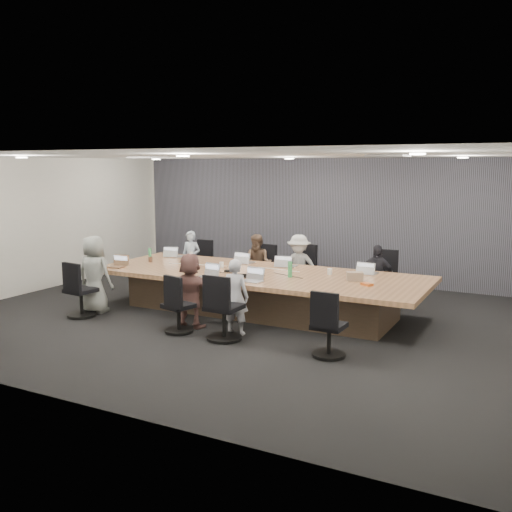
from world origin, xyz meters
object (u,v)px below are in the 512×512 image
at_px(laptop_1, 245,262).
at_px(laptop_3, 368,273).
at_px(person_5, 191,290).
at_px(bottle_green_left, 150,254).
at_px(chair_7, 329,331).
at_px(person_1, 258,264).
at_px(laptop_0, 176,256).
at_px(person_4, 94,274).
at_px(chair_3, 381,282).
at_px(bottle_clear, 191,257).
at_px(chair_1, 266,273).
at_px(bottle_green_right, 290,269).
at_px(laptop_4, 115,267).
at_px(snack_packet, 367,284).
at_px(conference_table, 259,291).
at_px(person_6, 235,297).
at_px(mug_brown, 150,259).
at_px(chair_2, 305,275).
at_px(person_2, 299,267).
at_px(chair_6, 224,313).
at_px(chair_5, 179,310).
at_px(person_3, 376,276).
at_px(canvas_bag, 355,276).
at_px(chair_0, 200,267).
at_px(laptop_5, 208,277).
at_px(chair_4, 81,295).
at_px(person_0, 191,259).
at_px(laptop_6, 252,281).
at_px(laptop_2, 287,266).

relative_size(laptop_1, laptop_3, 1.04).
relative_size(person_5, bottle_green_left, 5.60).
distance_m(chair_7, person_1, 4.07).
height_order(laptop_0, person_4, person_4).
bearing_deg(person_5, chair_3, -129.37).
bearing_deg(bottle_clear, laptop_0, 144.43).
relative_size(chair_1, bottle_green_right, 2.71).
distance_m(laptop_4, snack_packet, 4.73).
height_order(conference_table, person_6, person_6).
bearing_deg(mug_brown, chair_2, 33.10).
distance_m(person_2, bottle_clear, 2.14).
height_order(chair_6, bottle_clear, bottle_clear).
relative_size(laptop_0, laptop_1, 0.96).
relative_size(person_6, bottle_clear, 5.38).
relative_size(laptop_4, bottle_green_right, 1.20).
bearing_deg(chair_5, person_3, 67.44).
distance_m(bottle_green_right, canvas_bag, 1.11).
bearing_deg(bottle_green_left, mug_brown, -51.36).
bearing_deg(laptop_3, chair_0, -11.08).
relative_size(chair_1, laptop_5, 2.40).
bearing_deg(chair_4, canvas_bag, 28.54).
height_order(chair_7, snack_packet, snack_packet).
distance_m(person_0, laptop_6, 3.41).
bearing_deg(laptop_0, chair_1, -160.49).
bearing_deg(chair_2, conference_table, 95.09).
xyz_separation_m(person_1, person_4, (-1.93, -2.70, 0.08)).
distance_m(person_3, canvas_bag, 1.29).
bearing_deg(bottle_green_right, person_3, 54.06).
xyz_separation_m(laptop_2, laptop_5, (-0.77, -1.60, 0.00)).
bearing_deg(chair_6, laptop_0, 137.50).
bearing_deg(laptop_3, chair_5, 48.16).
xyz_separation_m(chair_3, laptop_1, (-2.48, -0.90, 0.33)).
bearing_deg(chair_4, chair_7, 6.48).
height_order(person_0, bottle_green_left, person_0).
relative_size(chair_3, mug_brown, 8.34).
distance_m(person_5, laptop_5, 0.57).
distance_m(laptop_0, bottle_clear, 0.91).
xyz_separation_m(person_0, laptop_5, (1.80, -2.15, 0.14)).
relative_size(chair_3, laptop_5, 2.75).
height_order(chair_5, laptop_2, laptop_2).
height_order(laptop_0, bottle_green_right, bottle_green_right).
relative_size(chair_2, person_6, 0.70).
bearing_deg(person_4, laptop_5, -169.88).
relative_size(laptop_6, mug_brown, 3.30).
distance_m(laptop_5, bottle_clear, 1.52).
bearing_deg(bottle_green_right, chair_4, -155.01).
relative_size(chair_5, laptop_6, 2.17).
bearing_deg(chair_3, chair_2, -9.74).
relative_size(chair_3, laptop_0, 2.52).
xyz_separation_m(chair_4, snack_packet, (4.69, 1.49, 0.37)).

